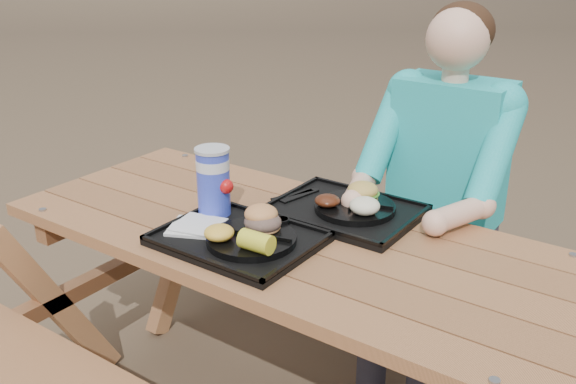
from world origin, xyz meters
The scene contains 17 objects.
picnic_table centered at (0.00, 0.00, 0.38)m, with size 1.80×1.49×0.75m, color #999999, non-canonical shape.
tray_near centered at (-0.08, -0.15, 0.76)m, with size 0.45×0.35×0.02m, color black.
tray_far centered at (0.08, 0.21, 0.76)m, with size 0.45×0.35×0.02m, color black.
plate_near centered at (-0.02, -0.15, 0.78)m, with size 0.26×0.26×0.02m, color black.
plate_far centered at (0.11, 0.22, 0.78)m, with size 0.26×0.26×0.02m, color black.
napkin_stack centered at (-0.22, -0.18, 0.78)m, with size 0.14×0.14×0.02m, color white.
soda_cup centered at (-0.24, -0.06, 0.87)m, with size 0.10×0.10×0.21m, color #1B2ECC.
condiment_bbq centered at (-0.08, -0.02, 0.78)m, with size 0.05×0.05×0.03m, color black.
condiment_mustard centered at (-0.01, -0.02, 0.78)m, with size 0.05×0.05×0.03m, color gold.
sandwich centered at (-0.02, -0.10, 0.84)m, with size 0.10×0.10×0.11m, color #DD8D4E, non-canonical shape.
mac_cheese centered at (-0.08, -0.22, 0.81)m, with size 0.09×0.09×0.04m, color yellow.
corn_cob centered at (0.05, -0.22, 0.82)m, with size 0.09×0.09×0.06m, color yellow, non-canonical shape.
cutlery_far centered at (-0.10, 0.21, 0.77)m, with size 0.03×0.16×0.01m, color black.
burger centered at (0.11, 0.27, 0.84)m, with size 0.10×0.10×0.09m, color gold, non-canonical shape.
baked_beans centered at (0.04, 0.16, 0.81)m, with size 0.08×0.08×0.04m, color #4D1F0F.
potato_salad centered at (0.17, 0.17, 0.82)m, with size 0.09×0.09×0.05m, color white.
diner centered at (0.24, 0.64, 0.64)m, with size 0.48×0.84×1.28m, color #19A7B3, non-canonical shape.
Camera 1 is at (1.02, -1.44, 1.60)m, focal length 40.00 mm.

